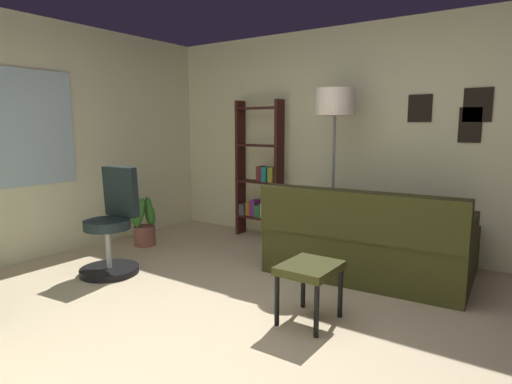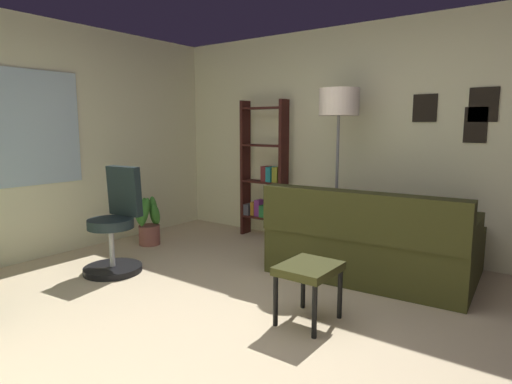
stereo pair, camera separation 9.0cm
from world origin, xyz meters
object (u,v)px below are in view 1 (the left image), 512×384
at_px(couch, 382,243).
at_px(potted_plant, 144,224).
at_px(office_chair, 112,231).
at_px(footstool, 310,273).
at_px(bookshelf, 260,178).
at_px(floor_lamp, 335,111).

distance_m(couch, potted_plant, 2.77).
relative_size(office_chair, potted_plant, 1.70).
xyz_separation_m(couch, footstool, (-1.37, 0.07, 0.07)).
relative_size(couch, potted_plant, 3.09).
bearing_deg(office_chair, couch, -55.25).
bearing_deg(office_chair, potted_plant, 32.02).
distance_m(footstool, potted_plant, 2.71).
bearing_deg(footstool, office_chair, 93.78).
relative_size(footstool, office_chair, 0.43).
distance_m(bookshelf, floor_lamp, 1.42).
height_order(footstool, office_chair, office_chair).
height_order(couch, bookshelf, bookshelf).
distance_m(office_chair, floor_lamp, 2.58).
relative_size(couch, bookshelf, 1.07).
relative_size(floor_lamp, potted_plant, 2.98).
xyz_separation_m(couch, office_chair, (-1.50, 2.17, 0.11)).
xyz_separation_m(footstool, office_chair, (-0.14, 2.10, 0.04)).
bearing_deg(bookshelf, potted_plant, 141.49).
xyz_separation_m(office_chair, potted_plant, (0.83, 0.52, -0.15)).
relative_size(office_chair, floor_lamp, 0.57).
relative_size(office_chair, bookshelf, 0.59).
distance_m(office_chair, bookshelf, 2.05).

